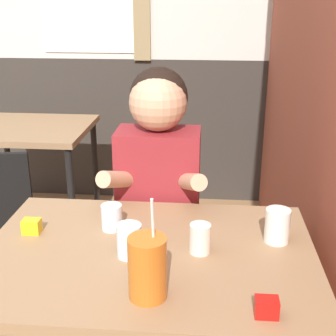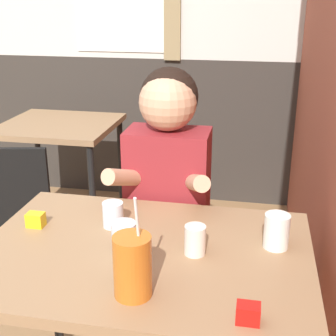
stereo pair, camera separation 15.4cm
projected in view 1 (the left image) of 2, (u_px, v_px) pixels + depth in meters
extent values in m
cube|color=#9E4C38|center=(313.00, 42.00, 2.06)|extent=(0.06, 4.57, 2.70)
cube|color=#332D28|center=(119.00, 130.00, 3.66)|extent=(5.23, 0.06, 1.10)
cube|color=#93704C|center=(148.00, 256.00, 1.49)|extent=(1.06, 0.75, 0.04)
cylinder|color=black|center=(45.00, 289.00, 1.98)|extent=(0.04, 0.04, 0.74)
cylinder|color=black|center=(280.00, 302.00, 1.90)|extent=(0.04, 0.04, 0.74)
cube|color=#93704C|center=(32.00, 129.00, 2.91)|extent=(0.71, 0.66, 0.04)
cylinder|color=black|center=(72.00, 208.00, 2.74)|extent=(0.04, 0.04, 0.74)
cylinder|color=black|center=(10.00, 170.00, 3.34)|extent=(0.04, 0.04, 0.74)
cylinder|color=black|center=(96.00, 172.00, 3.29)|extent=(0.04, 0.04, 0.74)
cube|color=black|center=(2.00, 218.00, 2.45)|extent=(0.47, 0.47, 0.04)
cylinder|color=black|center=(46.00, 238.00, 2.72)|extent=(0.03, 0.03, 0.42)
cylinder|color=black|center=(37.00, 273.00, 2.39)|extent=(0.03, 0.03, 0.42)
cube|color=maroon|center=(159.00, 298.00, 2.15)|extent=(0.31, 0.20, 0.46)
cube|color=maroon|center=(159.00, 196.00, 1.97)|extent=(0.34, 0.20, 0.57)
sphere|color=black|center=(159.00, 96.00, 1.85)|extent=(0.23, 0.23, 0.23)
sphere|color=tan|center=(158.00, 102.00, 1.83)|extent=(0.23, 0.23, 0.23)
cylinder|color=tan|center=(120.00, 179.00, 1.81)|extent=(0.14, 0.27, 0.15)
cylinder|color=tan|center=(190.00, 182.00, 1.79)|extent=(0.14, 0.27, 0.15)
cylinder|color=#C6661E|center=(147.00, 268.00, 1.23)|extent=(0.10, 0.10, 0.18)
cylinder|color=white|center=(153.00, 221.00, 1.19)|extent=(0.01, 0.04, 0.14)
cylinder|color=silver|center=(112.00, 217.00, 1.61)|extent=(0.07, 0.07, 0.09)
cylinder|color=silver|center=(277.00, 226.00, 1.53)|extent=(0.08, 0.08, 0.11)
cylinder|color=silver|center=(200.00, 238.00, 1.47)|extent=(0.07, 0.07, 0.10)
cylinder|color=silver|center=(129.00, 240.00, 1.44)|extent=(0.08, 0.08, 0.11)
cube|color=#B7140F|center=(267.00, 307.00, 1.18)|extent=(0.06, 0.04, 0.05)
cube|color=yellow|center=(32.00, 226.00, 1.59)|extent=(0.06, 0.04, 0.05)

